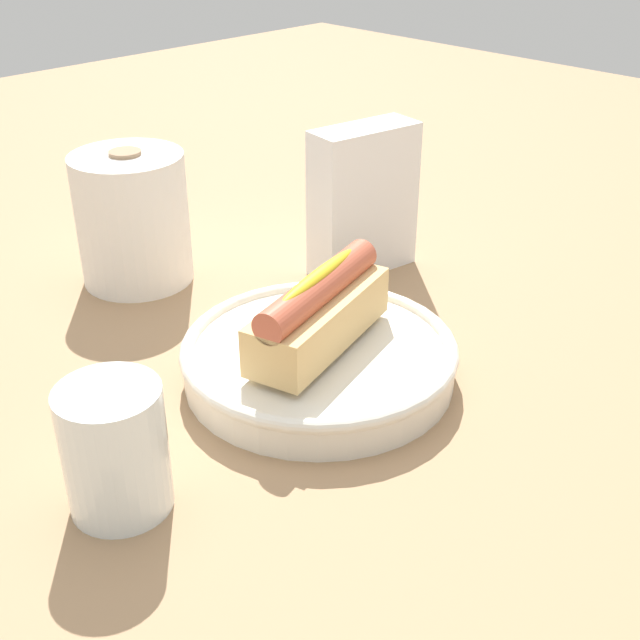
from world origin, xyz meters
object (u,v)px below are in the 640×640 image
Objects in this scene: serving_bowl at (320,359)px; paper_towel_roll at (133,219)px; water_glass at (116,456)px; hotdog_front at (320,311)px; napkin_box at (363,200)px.

serving_bowl is 0.27m from paper_towel_roll.
water_glass is at bearing -175.57° from serving_bowl.
hotdog_front is at bearing 0.00° from serving_bowl.
hotdog_front is 0.26m from paper_towel_roll.
paper_towel_roll is at bearing 90.11° from hotdog_front.
serving_bowl is at bearing 180.00° from hotdog_front.
napkin_box reaches higher than serving_bowl.
serving_bowl is 0.22m from napkin_box.
water_glass is 0.60× the size of napkin_box.
napkin_box is (0.18, -0.14, 0.01)m from paper_towel_roll.
paper_towel_roll is 0.23m from napkin_box.
hotdog_front is at bearing -137.46° from napkin_box.
paper_towel_roll reaches higher than hotdog_front.
serving_bowl is 0.04m from hotdog_front.
paper_towel_roll reaches higher than serving_bowl.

